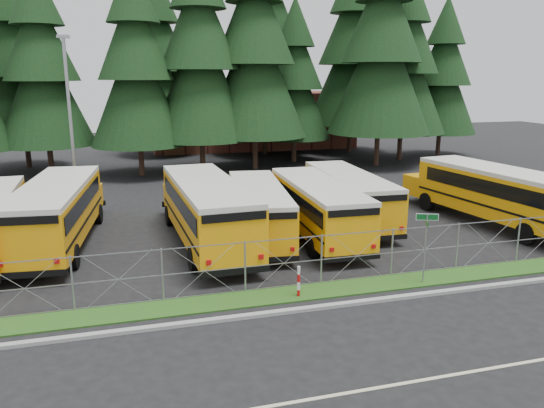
{
  "coord_description": "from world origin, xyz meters",
  "views": [
    {
      "loc": [
        -8.05,
        -18.99,
        7.87
      ],
      "look_at": [
        -1.56,
        4.0,
        2.06
      ],
      "focal_mm": 35.0,
      "sensor_mm": 36.0,
      "label": 1
    }
  ],
  "objects_px": {
    "bus_3": "(206,212)",
    "bus_5": "(315,209)",
    "bus_1": "(58,214)",
    "bus_4": "(258,212)",
    "bus_6": "(347,197)",
    "bus_east": "(493,196)",
    "street_sign": "(426,233)",
    "striped_bollard": "(299,282)",
    "light_standard": "(70,116)"
  },
  "relations": [
    {
      "from": "bus_3",
      "to": "striped_bollard",
      "type": "distance_m",
      "value": 7.58
    },
    {
      "from": "bus_6",
      "to": "street_sign",
      "type": "height_order",
      "value": "street_sign"
    },
    {
      "from": "bus_3",
      "to": "bus_6",
      "type": "xyz_separation_m",
      "value": [
        8.05,
        1.88,
        -0.19
      ]
    },
    {
      "from": "bus_1",
      "to": "bus_6",
      "type": "xyz_separation_m",
      "value": [
        14.75,
        0.21,
        -0.15
      ]
    },
    {
      "from": "bus_east",
      "to": "bus_1",
      "type": "bearing_deg",
      "value": 166.36
    },
    {
      "from": "bus_4",
      "to": "bus_east",
      "type": "xyz_separation_m",
      "value": [
        12.82,
        -0.99,
        0.2
      ]
    },
    {
      "from": "bus_4",
      "to": "bus_5",
      "type": "relative_size",
      "value": 0.96
    },
    {
      "from": "bus_1",
      "to": "bus_3",
      "type": "bearing_deg",
      "value": -8.09
    },
    {
      "from": "bus_1",
      "to": "striped_bollard",
      "type": "xyz_separation_m",
      "value": [
        8.93,
        -8.85,
        -0.93
      ]
    },
    {
      "from": "bus_4",
      "to": "striped_bollard",
      "type": "height_order",
      "value": "bus_4"
    },
    {
      "from": "street_sign",
      "to": "striped_bollard",
      "type": "bearing_deg",
      "value": 179.4
    },
    {
      "from": "bus_3",
      "to": "bus_5",
      "type": "relative_size",
      "value": 1.11
    },
    {
      "from": "bus_6",
      "to": "street_sign",
      "type": "xyz_separation_m",
      "value": [
        -0.74,
        -9.11,
        0.66
      ]
    },
    {
      "from": "bus_4",
      "to": "bus_east",
      "type": "bearing_deg",
      "value": 3.29
    },
    {
      "from": "bus_1",
      "to": "bus_6",
      "type": "relative_size",
      "value": 1.11
    },
    {
      "from": "bus_east",
      "to": "street_sign",
      "type": "height_order",
      "value": "bus_east"
    },
    {
      "from": "bus_3",
      "to": "light_standard",
      "type": "distance_m",
      "value": 12.34
    },
    {
      "from": "street_sign",
      "to": "bus_4",
      "type": "bearing_deg",
      "value": 121.76
    },
    {
      "from": "bus_5",
      "to": "bus_4",
      "type": "bearing_deg",
      "value": 171.69
    },
    {
      "from": "bus_east",
      "to": "bus_5",
      "type": "bearing_deg",
      "value": 169.67
    },
    {
      "from": "bus_east",
      "to": "street_sign",
      "type": "relative_size",
      "value": 4.2
    },
    {
      "from": "bus_5",
      "to": "bus_east",
      "type": "bearing_deg",
      "value": -0.67
    },
    {
      "from": "bus_1",
      "to": "street_sign",
      "type": "distance_m",
      "value": 16.6
    },
    {
      "from": "striped_bollard",
      "to": "bus_1",
      "type": "bearing_deg",
      "value": 135.28
    },
    {
      "from": "bus_5",
      "to": "light_standard",
      "type": "relative_size",
      "value": 1.06
    },
    {
      "from": "bus_1",
      "to": "bus_6",
      "type": "bearing_deg",
      "value": 6.73
    },
    {
      "from": "bus_5",
      "to": "street_sign",
      "type": "relative_size",
      "value": 3.82
    },
    {
      "from": "bus_1",
      "to": "street_sign",
      "type": "xyz_separation_m",
      "value": [
        14.0,
        -8.9,
        0.5
      ]
    },
    {
      "from": "bus_5",
      "to": "striped_bollard",
      "type": "relative_size",
      "value": 8.94
    },
    {
      "from": "bus_6",
      "to": "light_standard",
      "type": "xyz_separation_m",
      "value": [
        -14.53,
        7.85,
        4.13
      ]
    },
    {
      "from": "bus_4",
      "to": "street_sign",
      "type": "xyz_separation_m",
      "value": [
        4.67,
        -7.55,
        0.69
      ]
    },
    {
      "from": "bus_6",
      "to": "bus_east",
      "type": "bearing_deg",
      "value": -16.1
    },
    {
      "from": "street_sign",
      "to": "bus_5",
      "type": "bearing_deg",
      "value": 104.81
    },
    {
      "from": "bus_east",
      "to": "striped_bollard",
      "type": "relative_size",
      "value": 9.83
    },
    {
      "from": "bus_3",
      "to": "bus_4",
      "type": "relative_size",
      "value": 1.17
    },
    {
      "from": "bus_1",
      "to": "bus_6",
      "type": "height_order",
      "value": "bus_1"
    },
    {
      "from": "street_sign",
      "to": "striped_bollard",
      "type": "relative_size",
      "value": 2.34
    },
    {
      "from": "street_sign",
      "to": "striped_bollard",
      "type": "xyz_separation_m",
      "value": [
        -5.07,
        0.05,
        -1.43
      ]
    },
    {
      "from": "bus_east",
      "to": "bus_6",
      "type": "bearing_deg",
      "value": 153.39
    },
    {
      "from": "bus_east",
      "to": "light_standard",
      "type": "height_order",
      "value": "light_standard"
    },
    {
      "from": "street_sign",
      "to": "light_standard",
      "type": "bearing_deg",
      "value": 129.13
    },
    {
      "from": "bus_1",
      "to": "striped_bollard",
      "type": "relative_size",
      "value": 9.72
    },
    {
      "from": "bus_1",
      "to": "light_standard",
      "type": "xyz_separation_m",
      "value": [
        0.21,
        8.06,
        3.97
      ]
    },
    {
      "from": "bus_6",
      "to": "bus_east",
      "type": "height_order",
      "value": "bus_east"
    },
    {
      "from": "bus_1",
      "to": "bus_5",
      "type": "bearing_deg",
      "value": -2.81
    },
    {
      "from": "bus_1",
      "to": "bus_4",
      "type": "height_order",
      "value": "bus_1"
    },
    {
      "from": "bus_3",
      "to": "street_sign",
      "type": "distance_m",
      "value": 10.29
    },
    {
      "from": "street_sign",
      "to": "striped_bollard",
      "type": "distance_m",
      "value": 5.27
    },
    {
      "from": "bus_east",
      "to": "bus_3",
      "type": "bearing_deg",
      "value": 169.91
    },
    {
      "from": "bus_4",
      "to": "bus_6",
      "type": "height_order",
      "value": "bus_6"
    }
  ]
}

